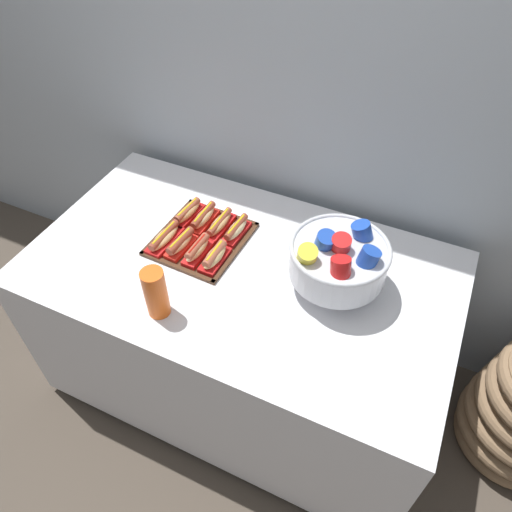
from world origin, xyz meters
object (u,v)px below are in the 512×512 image
object	(u,v)px
buffet_table	(242,326)
serving_tray	(201,239)
hot_dog_1	(181,243)
hot_dog_3	(215,256)
punch_bowl	(338,260)
hot_dog_4	(188,213)
hot_dog_5	(203,218)
hot_dog_6	(220,224)
hot_dog_0	(164,238)
hot_dog_7	(236,230)
cup_stack	(156,293)
hot_dog_2	(197,250)

from	to	relation	value
buffet_table	serving_tray	xyz separation A→B (m)	(-0.20, 0.06, 0.38)
hot_dog_1	hot_dog_3	xyz separation A→B (m)	(0.15, -0.01, -0.00)
punch_bowl	buffet_table	bearing A→B (deg)	-170.74
hot_dog_4	hot_dog_5	world-z (taller)	hot_dog_5
hot_dog_6	punch_bowl	bearing A→B (deg)	-9.75
hot_dog_0	hot_dog_7	bearing A→B (deg)	34.05
serving_tray	hot_dog_1	xyz separation A→B (m)	(-0.04, -0.08, 0.03)
serving_tray	punch_bowl	distance (m)	0.56
hot_dog_7	serving_tray	bearing A→B (deg)	-145.95
serving_tray	hot_dog_1	world-z (taller)	hot_dog_1
hot_dog_1	punch_bowl	distance (m)	0.60
hot_dog_6	cup_stack	size ratio (longest dim) A/B	0.91
hot_dog_4	hot_dog_7	bearing A→B (deg)	-2.20
hot_dog_4	hot_dog_5	distance (m)	0.08
hot_dog_5	buffet_table	bearing A→B (deg)	-31.85
hot_dog_7	cup_stack	xyz separation A→B (m)	(-0.07, -0.44, 0.06)
buffet_table	hot_dog_4	size ratio (longest dim) A/B	9.13
hot_dog_3	hot_dog_5	world-z (taller)	same
cup_stack	hot_dog_6	bearing A→B (deg)	90.44
buffet_table	hot_dog_5	size ratio (longest dim) A/B	9.77
hot_dog_2	hot_dog_0	bearing A→B (deg)	177.80
cup_stack	serving_tray	bearing A→B (deg)	96.87
hot_dog_1	hot_dog_6	world-z (taller)	hot_dog_1
hot_dog_7	punch_bowl	bearing A→B (deg)	-11.02
cup_stack	hot_dog_3	bearing A→B (deg)	76.87
hot_dog_0	hot_dog_2	size ratio (longest dim) A/B	1.18
buffet_table	hot_dog_5	world-z (taller)	hot_dog_5
hot_dog_2	serving_tray	bearing A→B (deg)	112.24
punch_bowl	hot_dog_5	bearing A→B (deg)	171.21
hot_dog_3	hot_dog_7	xyz separation A→B (m)	(0.01, 0.16, -0.00)
hot_dog_3	buffet_table	bearing A→B (deg)	14.54
hot_dog_1	punch_bowl	size ratio (longest dim) A/B	0.46
hot_dog_3	hot_dog_2	bearing A→B (deg)	177.80
hot_dog_0	punch_bowl	xyz separation A→B (m)	(0.66, 0.07, 0.10)
buffet_table	hot_dog_4	distance (m)	0.54
buffet_table	hot_dog_4	bearing A→B (deg)	154.33
hot_dog_6	hot_dog_7	xyz separation A→B (m)	(0.07, -0.00, 0.00)
hot_dog_4	hot_dog_0	bearing A→B (deg)	-92.20
hot_dog_2	hot_dog_5	xyz separation A→B (m)	(-0.07, 0.17, -0.00)
hot_dog_3	hot_dog_6	bearing A→B (deg)	112.24
serving_tray	hot_dog_5	distance (m)	0.10
hot_dog_4	punch_bowl	bearing A→B (deg)	-8.05
hot_dog_0	hot_dog_7	xyz separation A→B (m)	(0.23, 0.16, 0.00)
buffet_table	hot_dog_2	distance (m)	0.45
hot_dog_6	punch_bowl	world-z (taller)	punch_bowl
punch_bowl	cup_stack	world-z (taller)	punch_bowl
hot_dog_0	hot_dog_5	distance (m)	0.18
hot_dog_7	hot_dog_3	bearing A→B (deg)	-92.20
buffet_table	hot_dog_7	xyz separation A→B (m)	(-0.09, 0.14, 0.41)
hot_dog_2	hot_dog_3	world-z (taller)	hot_dog_2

